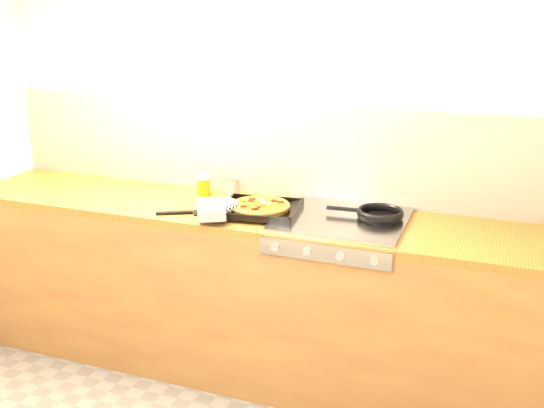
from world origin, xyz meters
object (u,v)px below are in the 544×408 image
at_px(frying_pan, 379,214).
at_px(pizza_on_tray, 247,207).
at_px(tomato_can, 233,187).
at_px(juice_glass, 204,184).

bearing_deg(frying_pan, pizza_on_tray, -167.05).
height_order(pizza_on_tray, tomato_can, tomato_can).
height_order(tomato_can, juice_glass, juice_glass).
distance_m(pizza_on_tray, tomato_can, 0.33).
height_order(pizza_on_tray, juice_glass, juice_glass).
bearing_deg(frying_pan, juice_glass, 174.55).
xyz_separation_m(frying_pan, tomato_can, (-0.82, 0.13, 0.01)).
distance_m(frying_pan, juice_glass, 0.98).
bearing_deg(tomato_can, frying_pan, -8.90).
bearing_deg(juice_glass, pizza_on_tray, -33.74).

